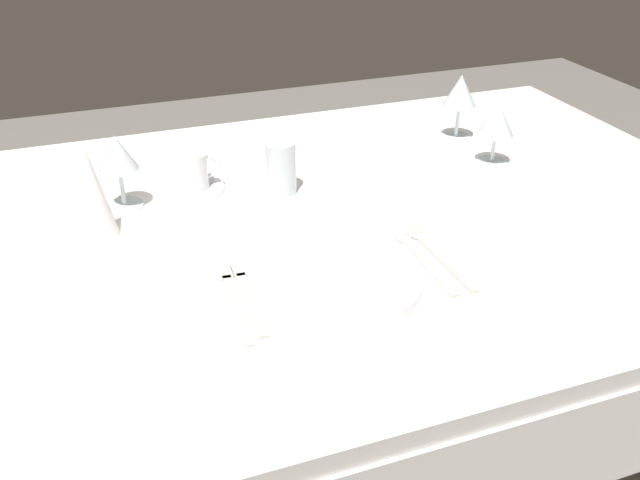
{
  "coord_description": "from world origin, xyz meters",
  "views": [
    {
      "loc": [
        -0.34,
        -1.08,
        1.35
      ],
      "look_at": [
        0.01,
        -0.11,
        0.76
      ],
      "focal_mm": 38.92,
      "sensor_mm": 36.0,
      "label": 1
    }
  ],
  "objects_px": {
    "coffee_cup_left": "(191,170)",
    "napkin_folded": "(92,192)",
    "wine_glass_right": "(497,122)",
    "drink_tumbler": "(281,171)",
    "dinner_plate": "(346,282)",
    "spoon_soup": "(418,254)",
    "wine_glass_centre": "(117,157)",
    "spoon_dessert": "(433,251)",
    "fork_outer": "(248,294)",
    "wine_glass_left": "(460,94)",
    "fork_inner": "(234,299)"
  },
  "relations": [
    {
      "from": "spoon_dessert",
      "to": "drink_tumbler",
      "type": "xyz_separation_m",
      "value": [
        -0.18,
        0.31,
        0.04
      ]
    },
    {
      "from": "fork_outer",
      "to": "spoon_dessert",
      "type": "distance_m",
      "value": 0.33
    },
    {
      "from": "wine_glass_left",
      "to": "fork_outer",
      "type": "bearing_deg",
      "value": -143.41
    },
    {
      "from": "fork_outer",
      "to": "drink_tumbler",
      "type": "relative_size",
      "value": 1.94
    },
    {
      "from": "fork_outer",
      "to": "napkin_folded",
      "type": "xyz_separation_m",
      "value": [
        -0.2,
        0.27,
        0.08
      ]
    },
    {
      "from": "coffee_cup_left",
      "to": "wine_glass_centre",
      "type": "relative_size",
      "value": 0.66
    },
    {
      "from": "wine_glass_right",
      "to": "spoon_dessert",
      "type": "bearing_deg",
      "value": -135.69
    },
    {
      "from": "spoon_soup",
      "to": "wine_glass_left",
      "type": "height_order",
      "value": "wine_glass_left"
    },
    {
      "from": "fork_outer",
      "to": "dinner_plate",
      "type": "bearing_deg",
      "value": -10.4
    },
    {
      "from": "spoon_dessert",
      "to": "napkin_folded",
      "type": "height_order",
      "value": "napkin_folded"
    },
    {
      "from": "coffee_cup_left",
      "to": "wine_glass_left",
      "type": "height_order",
      "value": "wine_glass_left"
    },
    {
      "from": "wine_glass_centre",
      "to": "napkin_folded",
      "type": "bearing_deg",
      "value": -118.82
    },
    {
      "from": "fork_inner",
      "to": "napkin_folded",
      "type": "height_order",
      "value": "napkin_folded"
    },
    {
      "from": "wine_glass_centre",
      "to": "spoon_soup",
      "type": "bearing_deg",
      "value": -38.53
    },
    {
      "from": "dinner_plate",
      "to": "wine_glass_centre",
      "type": "relative_size",
      "value": 1.64
    },
    {
      "from": "wine_glass_left",
      "to": "napkin_folded",
      "type": "xyz_separation_m",
      "value": [
        -0.83,
        -0.19,
        -0.02
      ]
    },
    {
      "from": "wine_glass_left",
      "to": "napkin_folded",
      "type": "distance_m",
      "value": 0.86
    },
    {
      "from": "spoon_soup",
      "to": "drink_tumbler",
      "type": "distance_m",
      "value": 0.35
    },
    {
      "from": "fork_inner",
      "to": "wine_glass_centre",
      "type": "relative_size",
      "value": 1.5
    },
    {
      "from": "wine_glass_left",
      "to": "fork_inner",
      "type": "bearing_deg",
      "value": -144.11
    },
    {
      "from": "fork_outer",
      "to": "wine_glass_centre",
      "type": "xyz_separation_m",
      "value": [
        -0.15,
        0.37,
        0.1
      ]
    },
    {
      "from": "dinner_plate",
      "to": "fork_outer",
      "type": "distance_m",
      "value": 0.16
    },
    {
      "from": "fork_inner",
      "to": "spoon_soup",
      "type": "bearing_deg",
      "value": 4.02
    },
    {
      "from": "coffee_cup_left",
      "to": "wine_glass_centre",
      "type": "height_order",
      "value": "wine_glass_centre"
    },
    {
      "from": "napkin_folded",
      "to": "spoon_dessert",
      "type": "bearing_deg",
      "value": -25.53
    },
    {
      "from": "fork_inner",
      "to": "coffee_cup_left",
      "type": "bearing_deg",
      "value": 88.05
    },
    {
      "from": "fork_outer",
      "to": "napkin_folded",
      "type": "relative_size",
      "value": 1.2
    },
    {
      "from": "coffee_cup_left",
      "to": "napkin_folded",
      "type": "relative_size",
      "value": 0.56
    },
    {
      "from": "coffee_cup_left",
      "to": "napkin_folded",
      "type": "bearing_deg",
      "value": -147.38
    },
    {
      "from": "spoon_soup",
      "to": "coffee_cup_left",
      "type": "xyz_separation_m",
      "value": [
        -0.31,
        0.38,
        0.04
      ]
    },
    {
      "from": "spoon_soup",
      "to": "wine_glass_centre",
      "type": "distance_m",
      "value": 0.58
    },
    {
      "from": "wine_glass_centre",
      "to": "wine_glass_right",
      "type": "distance_m",
      "value": 0.78
    },
    {
      "from": "wine_glass_right",
      "to": "drink_tumbler",
      "type": "distance_m",
      "value": 0.48
    },
    {
      "from": "drink_tumbler",
      "to": "spoon_soup",
      "type": "bearing_deg",
      "value": -65.25
    },
    {
      "from": "fork_inner",
      "to": "wine_glass_centre",
      "type": "distance_m",
      "value": 0.41
    },
    {
      "from": "spoon_dessert",
      "to": "coffee_cup_left",
      "type": "relative_size",
      "value": 2.24
    },
    {
      "from": "dinner_plate",
      "to": "drink_tumbler",
      "type": "relative_size",
      "value": 2.26
    },
    {
      "from": "dinner_plate",
      "to": "napkin_folded",
      "type": "distance_m",
      "value": 0.47
    },
    {
      "from": "spoon_dessert",
      "to": "coffee_cup_left",
      "type": "xyz_separation_m",
      "value": [
        -0.34,
        0.38,
        0.04
      ]
    },
    {
      "from": "fork_inner",
      "to": "spoon_soup",
      "type": "relative_size",
      "value": 1.03
    },
    {
      "from": "wine_glass_centre",
      "to": "wine_glass_right",
      "type": "height_order",
      "value": "wine_glass_centre"
    },
    {
      "from": "wine_glass_left",
      "to": "drink_tumbler",
      "type": "height_order",
      "value": "wine_glass_left"
    },
    {
      "from": "wine_glass_right",
      "to": "drink_tumbler",
      "type": "bearing_deg",
      "value": 177.56
    },
    {
      "from": "wine_glass_right",
      "to": "drink_tumbler",
      "type": "relative_size",
      "value": 1.28
    },
    {
      "from": "wine_glass_centre",
      "to": "fork_outer",
      "type": "bearing_deg",
      "value": -68.77
    },
    {
      "from": "spoon_dessert",
      "to": "napkin_folded",
      "type": "xyz_separation_m",
      "value": [
        -0.53,
        0.25,
        0.08
      ]
    },
    {
      "from": "spoon_soup",
      "to": "wine_glass_left",
      "type": "relative_size",
      "value": 1.39
    },
    {
      "from": "fork_inner",
      "to": "wine_glass_right",
      "type": "distance_m",
      "value": 0.74
    },
    {
      "from": "wine_glass_left",
      "to": "wine_glass_right",
      "type": "distance_m",
      "value": 0.16
    },
    {
      "from": "spoon_soup",
      "to": "napkin_folded",
      "type": "height_order",
      "value": "napkin_folded"
    }
  ]
}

